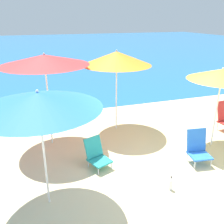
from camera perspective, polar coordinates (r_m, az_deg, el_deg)
ground_plane at (r=5.38m, az=14.86°, el=-14.94°), size 60.00×60.00×0.00m
sea_water at (r=28.38m, az=-13.82°, el=14.20°), size 60.00×40.00×0.01m
beach_umbrella_yellow at (r=6.39m, az=23.86°, el=7.86°), size 1.60×1.60×2.01m
beach_umbrella_orange at (r=6.81m, az=1.05°, el=12.18°), size 1.88×1.88×2.28m
beach_umbrella_blue at (r=3.94m, az=-16.53°, el=2.55°), size 1.97×1.97×2.08m
beach_umbrella_red at (r=6.09m, az=-15.18°, el=11.43°), size 2.09×2.09×2.32m
beach_chair_blue at (r=5.95m, az=19.01°, el=-7.59°), size 0.51×0.54×0.76m
beach_chair_teal at (r=5.51m, az=-3.55°, el=-9.55°), size 0.57×0.64×0.65m
water_bottle at (r=5.05m, az=13.27°, el=-15.83°), size 0.07×0.07×0.29m
seagull at (r=8.03m, az=-9.37°, el=-0.89°), size 0.27×0.11×0.23m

